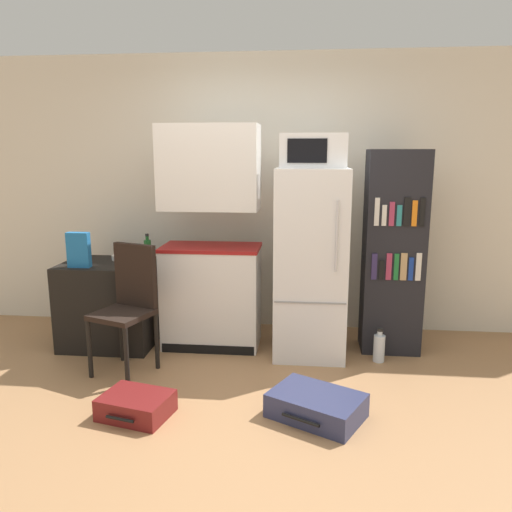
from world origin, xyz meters
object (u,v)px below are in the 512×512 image
object	(u,v)px
kitchen_hutch	(211,246)
microwave	(313,151)
bottle_amber_beer	(86,250)
bowl	(121,257)
cereal_box	(79,250)
side_table	(110,304)
bottle_green_tall	(148,250)
refrigerator	(311,263)
suitcase_small_flat	(316,405)
bottle_clear_short	(79,251)
water_bottle_front	(379,347)
chair	(129,298)
suitcase_large_flat	(136,405)
bookshelf	(393,253)

from	to	relation	value
kitchen_hutch	microwave	xyz separation A→B (m)	(0.88, -0.09, 0.82)
bottle_amber_beer	bowl	xyz separation A→B (m)	(0.38, -0.11, -0.04)
bottle_amber_beer	cereal_box	distance (m)	0.47
side_table	bottle_green_tall	distance (m)	0.61
bowl	cereal_box	world-z (taller)	cereal_box
refrigerator	cereal_box	size ratio (longest dim) A/B	5.33
refrigerator	microwave	distance (m)	0.94
bottle_green_tall	suitcase_small_flat	distance (m)	2.05
bottle_clear_short	bottle_green_tall	distance (m)	0.65
water_bottle_front	bowl	bearing A→B (deg)	172.89
bowl	chair	bearing A→B (deg)	-65.01
refrigerator	bottle_green_tall	xyz separation A→B (m)	(-1.44, 0.05, 0.07)
refrigerator	chair	world-z (taller)	refrigerator
suitcase_large_flat	bottle_amber_beer	bearing A→B (deg)	136.51
microwave	bottle_green_tall	bearing A→B (deg)	178.09
bottle_clear_short	cereal_box	bearing A→B (deg)	-64.30
side_table	microwave	bearing A→B (deg)	-0.17
side_table	suitcase_large_flat	bearing A→B (deg)	-62.02
bottle_clear_short	bowl	world-z (taller)	bottle_clear_short
cereal_box	suitcase_small_flat	distance (m)	2.36
bottle_clear_short	chair	size ratio (longest dim) A/B	0.20
side_table	kitchen_hutch	size ratio (longest dim) A/B	0.41
suitcase_small_flat	bottle_clear_short	bearing A→B (deg)	178.56
kitchen_hutch	refrigerator	bearing A→B (deg)	-5.47
microwave	bottle_amber_beer	size ratio (longest dim) A/B	3.55
suitcase_large_flat	suitcase_small_flat	bearing A→B (deg)	18.56
bottle_amber_beer	suitcase_large_flat	bearing A→B (deg)	-56.89
microwave	water_bottle_front	xyz separation A→B (m)	(0.59, -0.15, -1.61)
cereal_box	suitcase_large_flat	world-z (taller)	cereal_box
side_table	suitcase_small_flat	size ratio (longest dim) A/B	1.14
kitchen_hutch	chair	bearing A→B (deg)	-133.18
side_table	chair	bearing A→B (deg)	-53.44
cereal_box	kitchen_hutch	bearing A→B (deg)	14.48
bottle_clear_short	water_bottle_front	bearing A→B (deg)	-4.91
cereal_box	water_bottle_front	distance (m)	2.66
cereal_box	chair	xyz separation A→B (m)	(0.54, -0.30, -0.32)
water_bottle_front	bottle_clear_short	bearing A→B (deg)	175.09
refrigerator	bottle_clear_short	distance (m)	2.09
kitchen_hutch	bottle_clear_short	world-z (taller)	kitchen_hutch
bottle_amber_beer	refrigerator	bearing A→B (deg)	-6.57
bottle_amber_beer	bowl	size ratio (longest dim) A/B	0.88
bookshelf	suitcase_small_flat	distance (m)	1.63
bookshelf	side_table	bearing A→B (deg)	-176.89
kitchen_hutch	refrigerator	distance (m)	0.89
refrigerator	suitcase_small_flat	distance (m)	1.33
kitchen_hutch	water_bottle_front	xyz separation A→B (m)	(1.46, -0.24, -0.79)
bottle_clear_short	bottle_amber_beer	world-z (taller)	bottle_clear_short
refrigerator	suitcase_large_flat	size ratio (longest dim) A/B	3.15
bowl	cereal_box	size ratio (longest dim) A/B	0.57
chair	suitcase_small_flat	xyz separation A→B (m)	(1.47, -0.62, -0.51)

